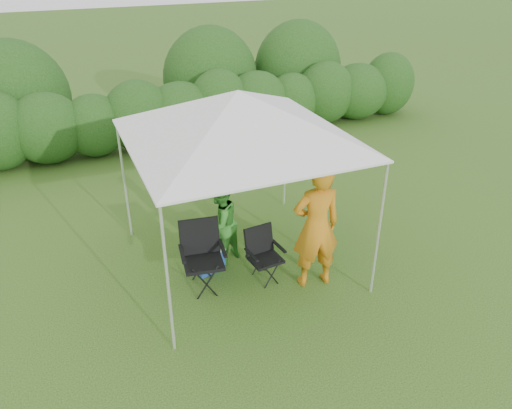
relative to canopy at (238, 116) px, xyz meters
name	(u,v)px	position (x,y,z in m)	size (l,w,h in m)	color
ground	(252,278)	(0.00, -0.50, -2.46)	(70.00, 70.00, 0.00)	#3F6620
hedge	(163,114)	(0.09, 5.50, -1.63)	(15.02, 1.53, 1.80)	#255019
canopy	(238,116)	(0.00, 0.00, 0.00)	(3.10, 3.10, 2.83)	silver
chair_right	(263,251)	(0.16, -0.52, -1.99)	(0.56, 0.52, 0.84)	black
chair_left	(202,251)	(-0.74, -0.34, -1.87)	(0.71, 0.66, 1.04)	black
man	(316,226)	(0.82, -0.95, -1.47)	(0.72, 0.47, 1.98)	orange
woman	(220,223)	(-0.28, 0.14, -1.76)	(0.68, 0.53, 1.40)	green
cooler	(208,259)	(-0.56, -0.02, -2.27)	(0.53, 0.44, 0.39)	#22479D
bottle	(212,242)	(-0.50, -0.06, -1.94)	(0.07, 0.07, 0.26)	#592D0C
lawn_toy	(342,149)	(3.91, 3.28, -2.32)	(0.60, 0.50, 0.30)	yellow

